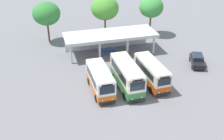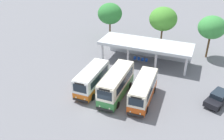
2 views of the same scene
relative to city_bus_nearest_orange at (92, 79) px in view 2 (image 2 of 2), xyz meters
name	(u,v)px [view 2 (image 2 of 2)]	position (x,y,z in m)	size (l,w,h in m)	color
ground_plane	(101,111)	(2.99, -3.71, -1.74)	(180.00, 180.00, 0.00)	slate
city_bus_nearest_orange	(92,79)	(0.00, 0.00, 0.00)	(2.39, 6.92, 3.14)	black
city_bus_second_in_row	(116,83)	(3.50, -0.09, 0.17)	(2.43, 7.80, 3.48)	black
city_bus_middle_cream	(143,90)	(7.00, 0.13, -0.03)	(2.44, 7.42, 3.08)	black
parked_car_flank	(218,98)	(15.73, 3.17, -0.91)	(3.28, 4.66, 1.62)	black
terminal_canopy	(147,46)	(4.28, 11.46, 0.87)	(14.77, 5.22, 3.40)	silver
waiting_chair_end_by_column	(135,58)	(2.69, 10.40, -1.22)	(0.46, 0.46, 0.86)	slate
waiting_chair_second_from_end	(139,59)	(3.35, 10.45, -1.22)	(0.46, 0.46, 0.86)	slate
waiting_chair_middle_seat	(142,60)	(4.01, 10.39, -1.22)	(0.46, 0.46, 0.86)	slate
waiting_chair_fourth_seat	(146,60)	(4.67, 10.41, -1.22)	(0.46, 0.46, 0.86)	slate
roadside_tree_behind_canopy	(163,19)	(5.30, 18.26, 3.59)	(4.98, 4.98, 7.46)	brown
roadside_tree_east_of_canopy	(212,27)	(13.60, 16.67, 3.58)	(4.40, 4.40, 7.21)	brown
roadside_tree_west_of_canopy	(110,14)	(-5.04, 18.23, 3.46)	(4.73, 4.73, 7.23)	brown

